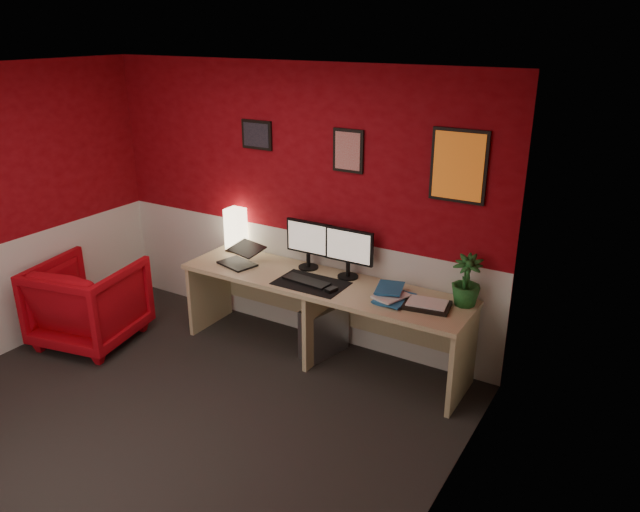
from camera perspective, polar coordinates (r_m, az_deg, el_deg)
The scene contains 24 objects.
ground at distance 4.85m, azimuth -13.99°, elevation -14.83°, with size 4.00×3.50×0.01m, color black.
ceiling at distance 3.98m, azimuth -17.24°, elevation 15.96°, with size 4.00×3.50×0.01m, color white.
wall_back at distance 5.53m, azimuth -2.45°, elevation 4.82°, with size 4.00×0.01×2.50m, color maroon.
wall_right at distance 3.23m, azimuth 10.53°, elevation -7.86°, with size 0.01×3.50×2.50m, color maroon.
wainscot_back at distance 5.78m, azimuth -2.37°, elevation -2.35°, with size 4.00×0.01×1.00m, color silver.
wainscot_right at distance 3.64m, azimuth 9.64°, elevation -18.23°, with size 0.01×3.50×1.00m, color silver.
desk at distance 5.33m, azimuth 0.17°, elevation -6.02°, with size 2.60×0.65×0.73m, color tan.
shoji_lamp at distance 5.88m, azimuth -7.89°, elevation 2.36°, with size 0.16×0.16×0.40m, color #FFE5B2.
laptop at distance 5.55m, azimuth -7.82°, elevation 0.24°, with size 0.33×0.23×0.22m, color black.
monitor_left at distance 5.36m, azimuth -1.12°, elevation 1.75°, with size 0.45×0.06×0.58m, color black.
monitor_right at distance 5.16m, azimuth 2.67°, elevation 0.96°, with size 0.45×0.06×0.58m, color black.
desk_mat at distance 5.14m, azimuth -0.85°, elevation -2.58°, with size 0.60×0.38×0.01m, color black.
keyboard at distance 5.16m, azimuth -1.30°, elevation -2.34°, with size 0.42×0.14×0.02m, color black.
mouse at distance 4.97m, azimuth 1.06°, elevation -3.17°, with size 0.06×0.10×0.03m, color black.
book_bottom at distance 4.91m, azimuth 5.73°, elevation -3.68°, with size 0.24×0.32×0.03m, color #1F5B8F.
book_middle at distance 4.91m, azimuth 5.84°, elevation -3.42°, with size 0.20×0.27×0.02m, color silver.
book_top at distance 4.94m, azimuth 5.33°, elevation -2.92°, with size 0.21×0.28×0.03m, color #1F5B8F.
zen_tray at distance 4.79m, azimuth 10.00°, elevation -4.57°, with size 0.35×0.25×0.03m, color black.
potted_plant at distance 4.82m, azimuth 13.56°, elevation -2.26°, with size 0.23×0.23×0.41m, color #19591E.
pc_tower at distance 5.46m, azimuth 0.35°, elevation -6.97°, with size 0.20×0.45×0.45m, color #99999E.
armchair at distance 5.99m, azimuth -20.84°, elevation -4.06°, with size 0.83×0.86×0.78m, color #BC0711.
art_left at distance 5.59m, azimuth -5.95°, elevation 11.23°, with size 0.32×0.02×0.26m, color black.
art_center at distance 5.11m, azimuth 2.66°, elevation 9.82°, with size 0.28×0.02×0.36m, color red.
art_right at distance 4.75m, azimuth 12.87°, elevation 8.22°, with size 0.44×0.02×0.56m, color orange.
Camera 1 is at (2.92, -2.68, 2.79)m, focal length 34.14 mm.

